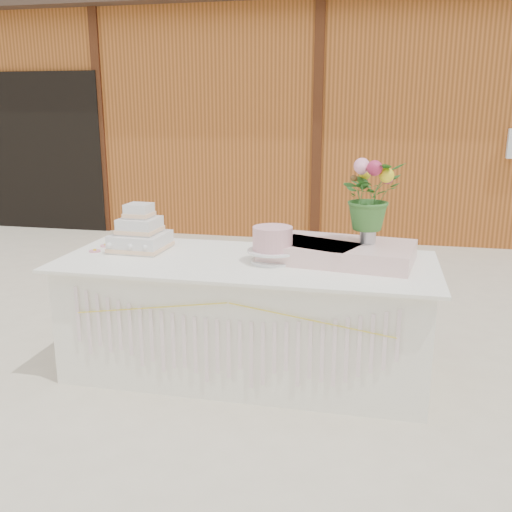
{
  "coord_description": "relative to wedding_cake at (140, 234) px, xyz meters",
  "views": [
    {
      "loc": [
        0.81,
        -3.42,
        1.71
      ],
      "look_at": [
        0.0,
        0.3,
        0.72
      ],
      "focal_mm": 40.0,
      "sensor_mm": 36.0,
      "label": 1
    }
  ],
  "objects": [
    {
      "name": "cake_table",
      "position": [
        0.76,
        -0.11,
        -0.49
      ],
      "size": [
        2.4,
        1.0,
        0.77
      ],
      "color": "white",
      "rests_on": "ground"
    },
    {
      "name": "barn",
      "position": [
        0.75,
        5.89,
        0.8
      ],
      "size": [
        12.6,
        4.6,
        3.3
      ],
      "color": "#AE5C24",
      "rests_on": "ground"
    },
    {
      "name": "bouquet",
      "position": [
        1.52,
        0.03,
        0.36
      ],
      "size": [
        0.5,
        0.49,
        0.42
      ],
      "primitive_type": "imported",
      "rotation": [
        0.0,
        0.0,
        0.67
      ],
      "color": "#38702D",
      "rests_on": "flower_vase"
    },
    {
      "name": "flower_vase",
      "position": [
        1.52,
        0.03,
        0.08
      ],
      "size": [
        0.1,
        0.1,
        0.14
      ],
      "primitive_type": "cylinder",
      "color": "silver",
      "rests_on": "satin_runner"
    },
    {
      "name": "ground",
      "position": [
        0.76,
        -0.11,
        -0.88
      ],
      "size": [
        80.0,
        80.0,
        0.0
      ],
      "primitive_type": "plane",
      "color": "beige",
      "rests_on": "ground"
    },
    {
      "name": "loose_flowers",
      "position": [
        -0.21,
        0.01,
        -0.1
      ],
      "size": [
        0.19,
        0.39,
        0.02
      ],
      "primitive_type": null,
      "rotation": [
        0.0,
        0.0,
        -0.1
      ],
      "color": "pink",
      "rests_on": "cake_table"
    },
    {
      "name": "wedding_cake",
      "position": [
        0.0,
        0.0,
        0.0
      ],
      "size": [
        0.37,
        0.37,
        0.32
      ],
      "rotation": [
        0.0,
        0.0,
        -0.04
      ],
      "color": "silver",
      "rests_on": "cake_table"
    },
    {
      "name": "satin_runner",
      "position": [
        1.34,
        0.01,
        -0.05
      ],
      "size": [
        0.99,
        0.66,
        0.12
      ],
      "primitive_type": "cube",
      "rotation": [
        0.0,
        0.0,
        -0.14
      ],
      "color": "beige",
      "rests_on": "cake_table"
    },
    {
      "name": "pink_cake_stand",
      "position": [
        0.94,
        -0.13,
        0.02
      ],
      "size": [
        0.32,
        0.32,
        0.23
      ],
      "color": "white",
      "rests_on": "cake_table"
    }
  ]
}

